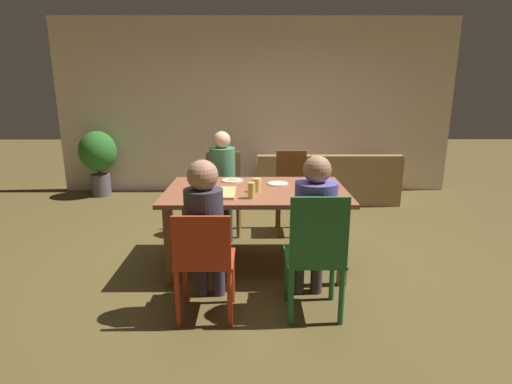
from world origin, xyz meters
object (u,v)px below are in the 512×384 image
Objects in this scene: chair_1 at (204,259)px; chair_2 at (223,191)px; potted_plant at (98,156)px; drinking_glass_1 at (251,190)px; dining_table at (256,198)px; person_1 at (205,224)px; chair_0 at (316,254)px; plate_1 at (278,184)px; drinking_glass_0 at (257,185)px; person_2 at (222,176)px; couch at (325,183)px; pizza_box_0 at (213,193)px; chair_3 at (291,188)px; person_0 at (314,222)px; plate_0 at (308,191)px; plate_2 at (232,180)px.

chair_2 reaches higher than chair_1.
drinking_glass_1 is at bearing -50.42° from potted_plant.
dining_table is 1.41× the size of person_1.
person_1 is at bearing 171.45° from chair_0.
plate_1 is 1.65× the size of drinking_glass_0.
person_2 is 0.58× the size of couch.
pizza_box_0 reaches higher than plate_1.
potted_plant reaches higher than chair_0.
potted_plant is at bearing 129.58° from drinking_glass_1.
chair_2 is at bearing -38.58° from potted_plant.
drinking_glass_0 is (-0.43, -1.09, 0.30)m from chair_3.
plate_1 is at bearing 54.39° from drinking_glass_0.
plate_1 is 0.20× the size of potted_plant.
person_0 reaches higher than person_1.
plate_0 is at bearing 41.22° from person_1.
drinking_glass_1 is (-0.04, -0.33, 0.16)m from dining_table.
drinking_glass_1 is (-0.26, -0.53, 0.06)m from plate_1.
chair_0 is at bearing -43.76° from pizza_box_0.
dining_table is at bearing -113.47° from chair_3.
person_2 is 8.69× the size of drinking_glass_1.
person_0 reaches higher than plate_2.
person_2 is (0.00, 1.68, 0.00)m from person_1.
chair_0 is 2.42× the size of pizza_box_0.
person_2 is 1.17× the size of potted_plant.
person_0 is 1.45× the size of chair_1.
person_2 is 5.93× the size of plate_1.
drinking_glass_1 is (0.20, -0.67, 0.06)m from plate_2.
drinking_glass_0 is at bearing 12.44° from pizza_box_0.
person_1 is at bearing -113.87° from chair_3.
plate_1 is at bearing -17.18° from plate_2.
dining_table is 0.94m from person_0.
person_2 is 1.27m from plate_0.
potted_plant is at bearing 126.65° from pizza_box_0.
drinking_glass_1 reaches higher than plate_1.
dining_table is 0.94m from person_1.
person_0 is at bearing -93.52° from plate_0.
chair_0 is 1.15× the size of chair_1.
person_0 is 0.82m from person_1.
plate_1 is 0.95× the size of plate_2.
person_0 reaches higher than chair_0.
chair_3 reaches higher than chair_1.
plate_1 is 0.37m from drinking_glass_0.
drinking_glass_1 is at bearing -22.01° from pizza_box_0.
chair_0 is 4.67m from potted_plant.
chair_2 is 0.46× the size of couch.
drinking_glass_1 reaches higher than drinking_glass_0.
chair_3 reaches higher than drinking_glass_0.
drinking_glass_0 is 2.71m from couch.
drinking_glass_0 is at bearing -125.61° from plate_1.
chair_1 is 1.84m from person_2.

